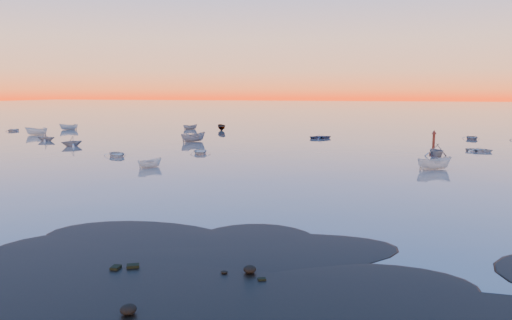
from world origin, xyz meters
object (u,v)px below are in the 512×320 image
(boat_near_right, at_px, (436,156))
(channel_marker, at_px, (433,145))
(boat_near_center, at_px, (434,169))
(boat_near_left, at_px, (117,156))

(boat_near_right, relative_size, channel_marker, 1.07)
(boat_near_right, bearing_deg, channel_marker, -98.09)
(boat_near_center, distance_m, channel_marker, 13.47)
(boat_near_left, xyz_separation_m, boat_near_right, (41.29, 11.14, 0.00))
(boat_near_center, bearing_deg, boat_near_left, 65.11)
(boat_near_left, distance_m, boat_near_right, 42.77)
(boat_near_left, xyz_separation_m, boat_near_center, (40.01, -0.83, 0.00))
(boat_near_center, xyz_separation_m, boat_near_right, (1.28, 11.97, 0.00))
(boat_near_center, height_order, channel_marker, channel_marker)
(boat_near_left, height_order, boat_near_center, boat_near_center)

